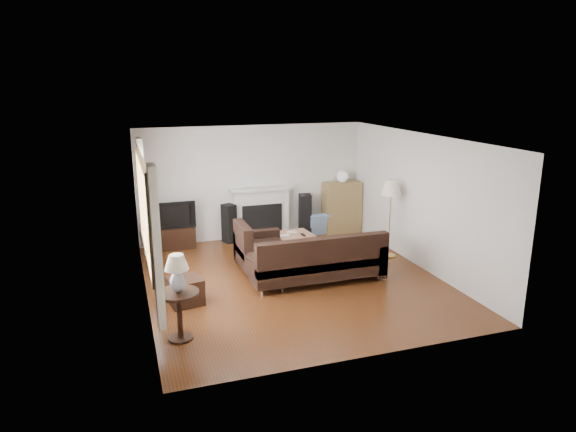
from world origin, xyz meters
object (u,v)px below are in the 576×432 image
object	(u,v)px
tv_stand	(173,238)
side_table	(180,316)
bookshelf	(342,207)
sectional_sofa	(316,258)
floor_lamp	(390,219)
coffee_table	(283,246)

from	to	relation	value
tv_stand	side_table	xyz separation A→B (m)	(-0.33, -4.02, 0.12)
bookshelf	sectional_sofa	world-z (taller)	bookshelf
sectional_sofa	floor_lamp	bearing A→B (deg)	21.64
side_table	bookshelf	bearing A→B (deg)	43.94
sectional_sofa	side_table	world-z (taller)	sectional_sofa
tv_stand	sectional_sofa	bearing A→B (deg)	-50.06
floor_lamp	side_table	bearing A→B (deg)	-153.97
floor_lamp	side_table	xyz separation A→B (m)	(-4.37, -2.13, -0.43)
bookshelf	side_table	world-z (taller)	bookshelf
side_table	coffee_table	bearing A→B (deg)	49.66
sectional_sofa	coffee_table	xyz separation A→B (m)	(-0.16, 1.38, -0.19)
tv_stand	coffee_table	world-z (taller)	tv_stand
tv_stand	coffee_table	distance (m)	2.38
bookshelf	floor_lamp	world-z (taller)	floor_lamp
tv_stand	coffee_table	bearing A→B (deg)	-31.30
side_table	sectional_sofa	bearing A→B (deg)	29.05
bookshelf	sectional_sofa	bearing A→B (deg)	-122.30
coffee_table	side_table	world-z (taller)	side_table
tv_stand	bookshelf	bearing A→B (deg)	0.26
sectional_sofa	coffee_table	distance (m)	1.41
bookshelf	coffee_table	world-z (taller)	bookshelf
sectional_sofa	floor_lamp	xyz separation A→B (m)	(1.84, 0.73, 0.36)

